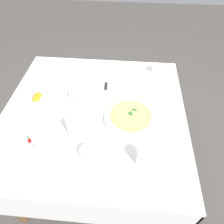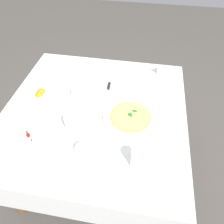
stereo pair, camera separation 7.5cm
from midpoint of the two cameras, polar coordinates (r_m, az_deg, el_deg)
name	(u,v)px [view 1 (the left image)]	position (r m, az deg, el deg)	size (l,w,h in m)	color
ground_plane	(99,165)	(1.96, -4.72, -14.32)	(8.00, 8.00, 0.00)	#4C4742
dining_table	(95,123)	(1.46, -6.14, -2.96)	(1.18, 1.18, 0.72)	white
pizza_plate	(131,116)	(1.31, 3.54, -1.28)	(0.34, 0.34, 0.02)	white
pizza	(131,115)	(1.30, 3.57, -0.87)	(0.26, 0.26, 0.02)	#DBAD60
coffee_cup_center_back	(75,95)	(1.45, -11.57, 4.48)	(0.13, 0.13, 0.06)	white
coffee_cup_left_edge	(156,69)	(1.69, 10.74, 11.46)	(0.13, 0.13, 0.06)	white
coffee_cup_far_left	(87,153)	(1.14, -8.63, -11.17)	(0.13, 0.13, 0.07)	white
water_glass_near_left	(143,158)	(1.10, 6.37, -12.45)	(0.07, 0.07, 0.11)	white
water_glass_near_right	(73,127)	(1.23, -12.30, -4.17)	(0.07, 0.07, 0.13)	white
napkin_folded	(106,84)	(1.55, -2.93, 7.75)	(0.24, 0.16, 0.02)	white
dinner_knife	(106,82)	(1.54, -2.94, 8.21)	(0.20, 0.03, 0.01)	silver
citrus_bowl	(37,100)	(1.49, -21.11, 2.99)	(0.15, 0.15, 0.07)	white
hot_sauce_bottle	(30,142)	(1.26, -23.06, -7.64)	(0.02, 0.02, 0.08)	#B7140F
salt_shaker	(31,139)	(1.29, -22.90, -6.83)	(0.03, 0.03, 0.06)	white
pepper_shaker	(31,147)	(1.25, -22.97, -8.97)	(0.03, 0.03, 0.06)	white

